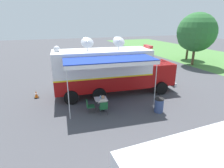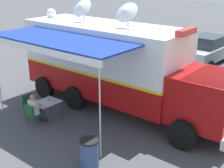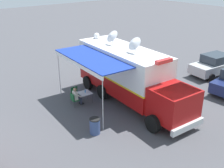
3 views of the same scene
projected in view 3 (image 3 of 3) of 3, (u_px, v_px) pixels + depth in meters
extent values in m
plane|color=#47474C|center=(122.00, 97.00, 18.76)|extent=(100.00, 100.00, 0.00)
cube|color=silver|center=(165.00, 87.00, 20.24)|extent=(0.51, 4.79, 0.01)
cube|color=#9E0F0F|center=(122.00, 81.00, 18.31)|extent=(3.07, 7.38, 1.10)
cube|color=white|center=(122.00, 62.00, 17.76)|extent=(3.07, 7.38, 1.70)
cube|color=yellow|center=(122.00, 74.00, 18.09)|extent=(3.09, 7.40, 0.10)
cube|color=#9E0F0F|center=(173.00, 103.00, 14.69)|extent=(2.46, 2.28, 1.70)
cube|color=#28333D|center=(177.00, 97.00, 14.34)|extent=(2.26, 1.64, 0.70)
cube|color=silver|center=(188.00, 127.00, 14.19)|extent=(2.38, 0.39, 0.36)
cylinder|color=black|center=(184.00, 111.00, 15.87)|extent=(0.38, 1.02, 1.00)
cylinder|color=black|center=(153.00, 124.00, 14.56)|extent=(0.38, 1.02, 1.00)
cylinder|color=black|center=(131.00, 84.00, 19.63)|extent=(0.38, 1.02, 1.00)
cylinder|color=black|center=(103.00, 92.00, 18.32)|extent=(0.38, 1.02, 1.00)
cylinder|color=black|center=(116.00, 75.00, 21.12)|extent=(0.38, 1.02, 1.00)
cylinder|color=black|center=(88.00, 83.00, 19.81)|extent=(0.38, 1.02, 1.00)
cube|color=white|center=(123.00, 49.00, 17.40)|extent=(3.07, 7.38, 0.10)
cube|color=red|center=(164.00, 61.00, 14.55)|extent=(1.12, 0.37, 0.20)
cylinder|color=silver|center=(113.00, 41.00, 18.10)|extent=(0.10, 0.10, 0.45)
cone|color=silver|center=(111.00, 36.00, 17.86)|extent=(0.79, 0.95, 0.81)
cylinder|color=silver|center=(135.00, 49.00, 16.34)|extent=(0.10, 0.10, 0.45)
cone|color=silver|center=(134.00, 43.00, 16.10)|extent=(0.79, 0.95, 0.81)
sphere|color=white|center=(97.00, 36.00, 19.72)|extent=(0.44, 0.44, 0.44)
cube|color=#193399|center=(92.00, 58.00, 16.24)|extent=(2.66, 5.92, 0.06)
cube|color=white|center=(76.00, 64.00, 15.74)|extent=(0.54, 5.75, 0.24)
cylinder|color=silver|center=(103.00, 103.00, 14.30)|extent=(0.05, 0.05, 3.25)
cylinder|color=silver|center=(59.00, 73.00, 18.42)|extent=(0.05, 0.05, 3.25)
cube|color=silver|center=(85.00, 93.00, 17.66)|extent=(0.86, 0.86, 0.03)
cylinder|color=#333338|center=(93.00, 98.00, 17.72)|extent=(0.03, 0.03, 0.70)
cylinder|color=#333338|center=(83.00, 101.00, 17.33)|extent=(0.03, 0.03, 0.70)
cylinder|color=#333338|center=(87.00, 94.00, 18.28)|extent=(0.03, 0.03, 0.70)
cylinder|color=#333338|center=(77.00, 97.00, 17.89)|extent=(0.03, 0.03, 0.70)
cylinder|color=#4C99D8|center=(85.00, 91.00, 17.65)|extent=(0.07, 0.07, 0.20)
cylinder|color=white|center=(85.00, 89.00, 17.60)|extent=(0.04, 0.04, 0.02)
cube|color=#19562D|center=(75.00, 100.00, 17.41)|extent=(0.52, 0.52, 0.04)
cube|color=#19562D|center=(72.00, 97.00, 17.20)|extent=(0.08, 0.48, 0.44)
cylinder|color=#333338|center=(77.00, 100.00, 17.78)|extent=(0.02, 0.02, 0.42)
cylinder|color=#333338|center=(80.00, 103.00, 17.44)|extent=(0.02, 0.02, 0.42)
cylinder|color=#333338|center=(71.00, 102.00, 17.54)|extent=(0.02, 0.02, 0.42)
cylinder|color=#333338|center=(74.00, 105.00, 17.21)|extent=(0.02, 0.02, 0.42)
cube|color=#19562D|center=(76.00, 94.00, 18.17)|extent=(0.52, 0.52, 0.04)
cube|color=#19562D|center=(74.00, 90.00, 18.25)|extent=(0.48, 0.08, 0.44)
cylinder|color=#333338|center=(80.00, 97.00, 18.20)|extent=(0.02, 0.02, 0.42)
cylinder|color=#333338|center=(75.00, 99.00, 17.97)|extent=(0.02, 0.02, 0.42)
cylinder|color=#333338|center=(77.00, 95.00, 18.54)|extent=(0.02, 0.02, 0.42)
cylinder|color=#333338|center=(72.00, 97.00, 18.30)|extent=(0.02, 0.02, 0.42)
cube|color=silver|center=(75.00, 95.00, 17.29)|extent=(0.27, 0.38, 0.56)
sphere|color=#A37556|center=(75.00, 89.00, 17.13)|extent=(0.22, 0.22, 0.22)
cylinder|color=silver|center=(75.00, 93.00, 17.51)|extent=(0.43, 0.12, 0.34)
cylinder|color=silver|center=(79.00, 96.00, 17.17)|extent=(0.43, 0.12, 0.34)
cylinder|color=#2D334C|center=(77.00, 98.00, 17.57)|extent=(0.39, 0.16, 0.13)
cylinder|color=#2D334C|center=(80.00, 100.00, 17.76)|extent=(0.11, 0.11, 0.42)
cube|color=black|center=(81.00, 103.00, 17.86)|extent=(0.25, 0.12, 0.07)
cylinder|color=#2D334C|center=(79.00, 99.00, 17.42)|extent=(0.39, 0.16, 0.13)
cylinder|color=#2D334C|center=(81.00, 102.00, 17.61)|extent=(0.11, 0.11, 0.42)
cube|color=black|center=(82.00, 104.00, 17.71)|extent=(0.25, 0.12, 0.07)
cylinder|color=#384C7F|center=(95.00, 127.00, 14.44)|extent=(0.56, 0.56, 0.85)
cylinder|color=black|center=(95.00, 119.00, 14.26)|extent=(0.57, 0.57, 0.06)
cube|color=black|center=(92.00, 74.00, 22.82)|extent=(0.36, 0.36, 0.03)
cone|color=orange|center=(92.00, 70.00, 22.71)|extent=(0.26, 0.26, 0.55)
cylinder|color=white|center=(92.00, 70.00, 22.70)|extent=(0.17, 0.17, 0.06)
cube|color=#B2B5BA|center=(213.00, 67.00, 22.35)|extent=(4.39, 2.30, 0.76)
cube|color=#28333D|center=(216.00, 58.00, 22.14)|extent=(2.28, 1.85, 0.68)
cylinder|color=black|center=(211.00, 78.00, 21.17)|extent=(0.66, 0.30, 0.64)
cylinder|color=black|center=(194.00, 71.00, 22.56)|extent=(0.66, 0.30, 0.64)
cylinder|color=black|center=(214.00, 65.00, 23.84)|extent=(0.66, 0.30, 0.64)
cylinder|color=black|center=(213.00, 89.00, 19.15)|extent=(0.65, 0.26, 0.64)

